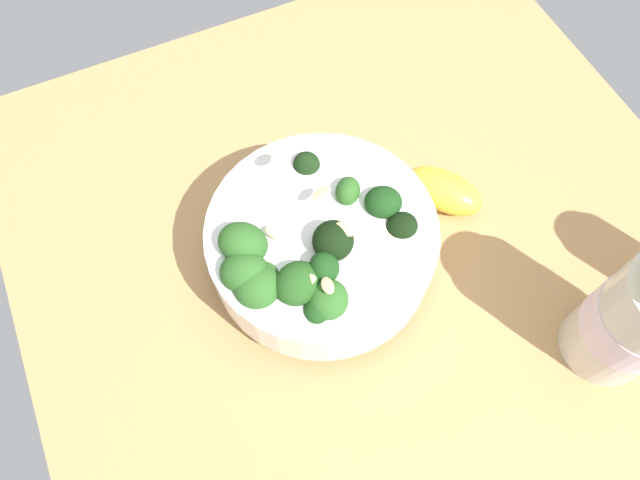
{
  "coord_description": "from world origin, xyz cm",
  "views": [
    {
      "loc": [
        15.2,
        21.22,
        51.47
      ],
      "look_at": [
        5.28,
        -0.36,
        4.0
      ],
      "focal_mm": 32.91,
      "sensor_mm": 36.0,
      "label": 1
    }
  ],
  "objects": [
    {
      "name": "bowl_of_broccoli",
      "position": [
        5.64,
        -0.09,
        4.56
      ],
      "size": [
        20.66,
        20.44,
        9.92
      ],
      "color": "white",
      "rests_on": "ground_plane"
    },
    {
      "name": "lemon_wedge",
      "position": [
        -8.63,
        -1.18,
        1.8
      ],
      "size": [
        7.99,
        8.86,
        3.61
      ],
      "primitive_type": "ellipsoid",
      "rotation": [
        0.0,
        0.0,
        5.33
      ],
      "color": "yellow",
      "rests_on": "ground_plane"
    },
    {
      "name": "bottle_short",
      "position": [
        -14.03,
        18.03,
        7.33
      ],
      "size": [
        7.57,
        7.57,
        15.87
      ],
      "color": "beige",
      "rests_on": "ground_plane"
    },
    {
      "name": "ground_plane",
      "position": [
        0.0,
        0.0,
        -1.78
      ],
      "size": [
        67.1,
        67.1,
        3.57
      ],
      "primitive_type": "cube",
      "color": "tan"
    }
  ]
}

